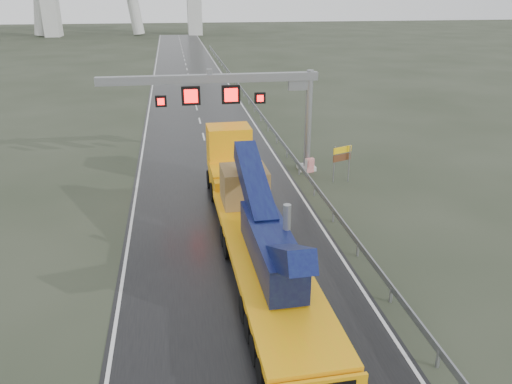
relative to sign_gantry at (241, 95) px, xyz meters
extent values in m
plane|color=#2A3122|center=(-2.10, -17.99, -5.61)|extent=(400.00, 400.00, 0.00)
cube|color=black|center=(-2.10, 22.01, -5.60)|extent=(11.00, 200.00, 0.02)
cube|color=silver|center=(4.80, 0.01, -5.46)|extent=(1.20, 1.20, 0.30)
cylinder|color=gray|center=(4.80, 0.01, -2.01)|extent=(0.48, 0.48, 7.20)
cube|color=gray|center=(-2.10, 0.01, 1.19)|extent=(14.80, 0.55, 0.55)
cube|color=gray|center=(4.00, 0.01, 0.69)|extent=(1.40, 0.35, 0.90)
cube|color=gray|center=(-2.10, 0.01, 1.64)|extent=(0.35, 0.35, 0.35)
cube|color=black|center=(-3.40, -0.04, 0.09)|extent=(1.25, 0.25, 1.25)
cube|color=#FF0C0C|center=(-3.40, -0.18, 0.09)|extent=(0.90, 0.02, 0.90)
cube|color=black|center=(-0.70, -0.04, 0.09)|extent=(1.25, 0.25, 1.25)
cube|color=#FF0C0C|center=(-0.70, -0.18, 0.09)|extent=(0.90, 0.02, 0.90)
cube|color=black|center=(-5.40, -0.04, -0.21)|extent=(0.75, 0.25, 0.75)
cube|color=#FF0C0C|center=(-5.40, -0.18, -0.21)|extent=(0.54, 0.02, 0.54)
cube|color=black|center=(1.30, -0.04, -0.21)|extent=(0.75, 0.25, 0.75)
cube|color=#FF0C0C|center=(1.30, -0.18, -0.21)|extent=(0.54, 0.02, 0.54)
cube|color=#FF9D0E|center=(-0.90, -14.29, -4.45)|extent=(3.44, 15.58, 0.39)
cube|color=#FF9D0E|center=(-1.08, -6.09, -4.01)|extent=(2.91, 1.39, 0.55)
cube|color=#FF9D0E|center=(-1.12, -4.31, -4.28)|extent=(2.95, 3.39, 1.33)
cube|color=#FF9D0E|center=(-1.16, -2.32, -2.95)|extent=(2.82, 2.28, 2.88)
cube|color=black|center=(-1.19, -1.19, -2.62)|extent=(2.55, 0.11, 1.33)
cube|color=#0F124A|center=(-0.87, -15.40, -3.40)|extent=(1.70, 6.68, 1.55)
cube|color=#0F124A|center=(-0.96, -11.52, -2.07)|extent=(1.24, 6.13, 2.83)
cube|color=#0F124A|center=(-0.81, -18.17, -2.40)|extent=(1.09, 4.41, 2.68)
cylinder|color=gray|center=(-0.21, -15.38, -2.40)|extent=(0.34, 0.34, 1.77)
cube|color=olive|center=(-1.02, -8.53, -3.26)|extent=(2.49, 2.49, 2.00)
cylinder|color=black|center=(-0.79, -19.28, -5.06)|extent=(3.24, 1.18, 1.11)
cylinder|color=black|center=(-0.96, -11.52, -5.06)|extent=(3.24, 1.18, 1.11)
cylinder|color=black|center=(-1.16, -2.54, -5.00)|extent=(3.02, 1.28, 1.22)
cylinder|color=gray|center=(5.92, -2.91, -4.33)|extent=(0.09, 0.09, 2.57)
cylinder|color=gray|center=(6.99, -2.91, -4.33)|extent=(0.09, 0.09, 2.57)
cube|color=yellow|center=(6.45, -2.91, -3.31)|extent=(1.42, 0.60, 0.43)
cube|color=#593019|center=(6.45, -2.91, -3.85)|extent=(1.42, 0.60, 0.48)
cube|color=red|center=(4.86, -0.62, -5.10)|extent=(0.68, 0.49, 1.03)
camera|label=1|loc=(-4.53, -33.67, 6.65)|focal=35.00mm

